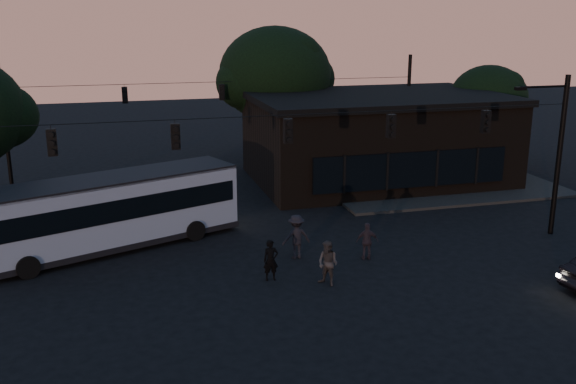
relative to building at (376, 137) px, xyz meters
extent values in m
plane|color=black|center=(-9.00, -15.97, -2.71)|extent=(120.00, 120.00, 0.00)
cube|color=black|center=(3.00, -1.97, -2.63)|extent=(14.00, 10.00, 0.15)
cube|color=black|center=(0.00, 0.03, -0.21)|extent=(15.00, 10.00, 5.00)
cube|color=black|center=(0.00, 0.03, 2.49)|extent=(15.40, 10.40, 0.40)
cube|color=black|center=(0.00, -5.09, -0.91)|extent=(11.50, 0.18, 2.00)
cylinder|color=black|center=(-5.00, 6.03, -0.71)|extent=(0.44, 0.44, 4.00)
ellipsoid|color=black|center=(-5.00, 6.03, 3.49)|extent=(7.60, 7.60, 6.46)
cylinder|color=black|center=(9.00, 2.03, -1.21)|extent=(0.44, 0.44, 3.00)
ellipsoid|color=black|center=(9.00, 2.03, 1.94)|extent=(5.20, 5.20, 4.42)
cylinder|color=black|center=(4.00, -11.97, 1.04)|extent=(0.24, 0.24, 7.50)
cylinder|color=black|center=(-9.00, -11.97, 3.49)|extent=(26.00, 0.03, 0.03)
cube|color=black|center=(-18.00, -11.97, 2.84)|extent=(0.34, 0.30, 1.00)
cube|color=black|center=(-13.50, -11.97, 2.84)|extent=(0.34, 0.30, 1.00)
cube|color=black|center=(-9.00, -11.97, 2.84)|extent=(0.34, 0.30, 1.00)
cube|color=black|center=(-4.50, -11.97, 2.84)|extent=(0.34, 0.30, 1.00)
cube|color=black|center=(0.00, -11.97, 2.84)|extent=(0.34, 0.30, 1.00)
cylinder|color=black|center=(-22.00, 4.03, 1.04)|extent=(0.24, 0.24, 7.50)
cylinder|color=black|center=(4.00, 4.03, 1.04)|extent=(0.24, 0.24, 7.50)
cylinder|color=black|center=(-9.00, 4.03, 3.29)|extent=(26.00, 0.03, 0.03)
cube|color=black|center=(-15.00, 4.03, 2.64)|extent=(0.34, 0.30, 1.00)
cube|color=black|center=(-9.00, 4.03, 2.64)|extent=(0.34, 0.30, 1.00)
cube|color=black|center=(-3.00, 4.03, 2.64)|extent=(0.34, 0.30, 1.00)
cube|color=gray|center=(-16.16, -8.52, -0.88)|extent=(11.64, 6.65, 2.72)
cube|color=black|center=(-16.16, -8.52, -0.62)|extent=(11.23, 6.52, 0.94)
cube|color=black|center=(-16.16, -8.52, 0.48)|extent=(11.64, 6.65, 0.16)
cube|color=black|center=(-16.16, -8.52, -2.34)|extent=(11.76, 6.74, 0.26)
cylinder|color=black|center=(-19.42, -11.21, -2.24)|extent=(0.97, 0.59, 0.94)
cylinder|color=black|center=(-20.38, -8.78, -2.24)|extent=(0.97, 0.59, 0.94)
cylinder|color=black|center=(-12.48, -8.47, -2.24)|extent=(0.97, 0.59, 0.94)
cylinder|color=black|center=(-13.44, -6.04, -2.24)|extent=(0.97, 0.59, 0.94)
imported|color=black|center=(-10.21, -13.86, -1.88)|extent=(0.61, 0.40, 1.65)
imported|color=#2F2B2B|center=(-8.21, -14.90, -1.82)|extent=(1.06, 1.09, 1.77)
imported|color=#261F26|center=(-5.73, -12.77, -1.90)|extent=(1.01, 0.58, 1.62)
imported|color=black|center=(-8.59, -11.83, -1.75)|extent=(1.30, 0.82, 1.92)
camera|label=1|loc=(-15.74, -36.63, 7.33)|focal=40.00mm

